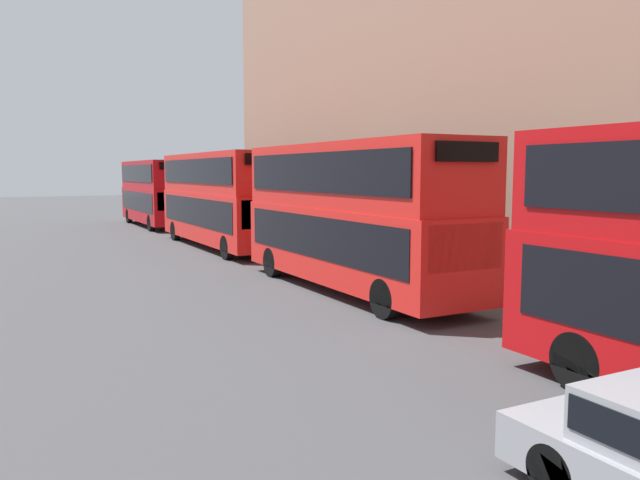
{
  "coord_description": "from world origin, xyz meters",
  "views": [
    {
      "loc": [
        -7.89,
        2.16,
        3.59
      ],
      "look_at": [
        0.48,
        18.12,
        1.6
      ],
      "focal_mm": 35.0,
      "sensor_mm": 36.0,
      "label": 1
    }
  ],
  "objects_px": {
    "bus_third_in_queue": "(220,196)",
    "bus_trailing": "(156,190)",
    "bus_second_in_queue": "(353,211)",
    "pedestrian": "(250,224)"
  },
  "relations": [
    {
      "from": "pedestrian",
      "to": "bus_trailing",
      "type": "bearing_deg",
      "value": 105.06
    },
    {
      "from": "bus_third_in_queue",
      "to": "pedestrian",
      "type": "bearing_deg",
      "value": 49.57
    },
    {
      "from": "bus_second_in_queue",
      "to": "bus_third_in_queue",
      "type": "relative_size",
      "value": 0.89
    },
    {
      "from": "bus_second_in_queue",
      "to": "bus_third_in_queue",
      "type": "distance_m",
      "value": 12.22
    },
    {
      "from": "bus_trailing",
      "to": "pedestrian",
      "type": "xyz_separation_m",
      "value": [
        2.68,
        -9.96,
        -1.61
      ]
    },
    {
      "from": "bus_third_in_queue",
      "to": "bus_trailing",
      "type": "bearing_deg",
      "value": 90.0
    },
    {
      "from": "bus_third_in_queue",
      "to": "bus_trailing",
      "type": "distance_m",
      "value": 13.11
    },
    {
      "from": "pedestrian",
      "to": "bus_third_in_queue",
      "type": "bearing_deg",
      "value": -130.43
    },
    {
      "from": "bus_second_in_queue",
      "to": "bus_trailing",
      "type": "bearing_deg",
      "value": 90.0
    },
    {
      "from": "pedestrian",
      "to": "bus_second_in_queue",
      "type": "bearing_deg",
      "value": -99.9
    }
  ]
}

